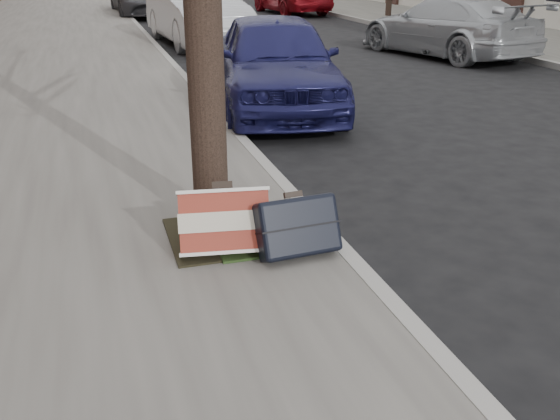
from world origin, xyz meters
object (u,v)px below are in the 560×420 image
object	(u,v)px
suitcase_red	(224,222)
suitcase_navy	(297,226)
car_near_mid	(196,12)
car_near_front	(276,62)

from	to	relation	value
suitcase_red	suitcase_navy	bearing A→B (deg)	-12.48
suitcase_red	car_near_mid	bearing A→B (deg)	89.36
suitcase_navy	car_near_front	world-z (taller)	car_near_front
suitcase_red	car_near_mid	size ratio (longest dim) A/B	0.13
suitcase_red	car_near_mid	world-z (taller)	car_near_mid
suitcase_red	suitcase_navy	size ratio (longest dim) A/B	1.08
suitcase_red	car_near_front	size ratio (longest dim) A/B	0.16
suitcase_red	car_near_mid	xyz separation A→B (m)	(1.90, 11.78, 0.42)
suitcase_navy	car_near_front	size ratio (longest dim) A/B	0.14
car_near_front	suitcase_red	bearing A→B (deg)	-101.37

